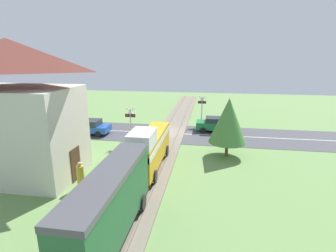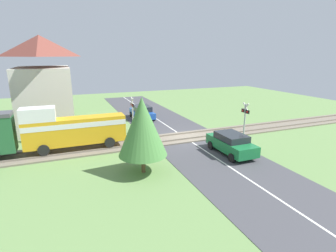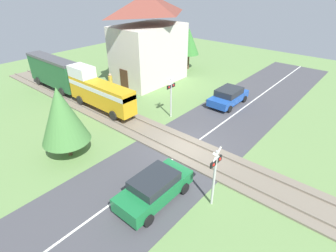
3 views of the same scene
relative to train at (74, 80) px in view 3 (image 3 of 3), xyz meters
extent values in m
plane|color=#66894C|center=(0.00, -12.59, -1.86)|extent=(60.00, 60.00, 0.00)
cube|color=#424247|center=(0.00, -12.59, -1.85)|extent=(48.00, 6.40, 0.02)
cube|color=silver|center=(0.00, -12.59, -1.84)|extent=(48.00, 0.12, 0.00)
cube|color=#756B5B|center=(0.00, -12.59, -1.80)|extent=(2.80, 48.00, 0.12)
cube|color=slate|center=(-0.72, -12.59, -1.68)|extent=(0.10, 48.00, 0.12)
cube|color=slate|center=(0.72, -12.59, -1.68)|extent=(0.10, 48.00, 0.12)
cube|color=gold|center=(0.00, -3.91, -0.29)|extent=(1.35, 6.93, 1.90)
cube|color=silver|center=(0.00, -3.91, 0.23)|extent=(1.37, 6.93, 0.36)
cube|color=silver|center=(0.00, -1.55, 1.11)|extent=(1.35, 2.22, 0.90)
cylinder|color=black|center=(-0.72, -6.13, -1.24)|extent=(0.14, 0.76, 0.76)
cylinder|color=black|center=(0.72, -6.13, -1.24)|extent=(0.14, 0.76, 0.76)
cylinder|color=black|center=(-0.72, -1.69, -1.24)|extent=(0.14, 0.76, 0.76)
cylinder|color=black|center=(0.72, -1.69, -1.24)|extent=(0.14, 0.76, 0.76)
cube|color=#235B33|center=(0.00, 3.47, -0.04)|extent=(1.35, 7.03, 2.40)
cube|color=#47474C|center=(0.00, 3.47, 1.28)|extent=(1.41, 7.03, 0.24)
cylinder|color=black|center=(-0.72, 1.22, -1.24)|extent=(0.14, 0.76, 0.76)
cylinder|color=black|center=(0.72, 1.22, -1.24)|extent=(0.14, 0.76, 0.76)
cylinder|color=black|center=(-0.72, 5.72, -1.24)|extent=(0.14, 0.76, 0.76)
cylinder|color=black|center=(0.72, 5.72, -1.24)|extent=(0.14, 0.76, 0.76)
cube|color=#197038|center=(-4.57, -14.03, -1.19)|extent=(4.12, 1.71, 0.73)
cube|color=#23282D|center=(-4.57, -14.03, -0.60)|extent=(2.27, 1.58, 0.45)
cylinder|color=black|center=(-3.23, -13.18, -1.56)|extent=(0.60, 0.18, 0.60)
cylinder|color=black|center=(-3.23, -14.89, -1.56)|extent=(0.60, 0.18, 0.60)
cylinder|color=black|center=(-5.91, -13.18, -1.56)|extent=(0.60, 0.18, 0.60)
cylinder|color=black|center=(-5.91, -14.89, -1.56)|extent=(0.60, 0.18, 0.60)
cube|color=#1E4CA8|center=(8.03, -11.15, -1.25)|extent=(4.19, 1.83, 0.62)
cube|color=#23282D|center=(8.03, -11.15, -0.67)|extent=(2.31, 1.69, 0.54)
cylinder|color=black|center=(6.67, -12.07, -1.56)|extent=(0.60, 0.18, 0.60)
cylinder|color=black|center=(6.67, -10.23, -1.56)|extent=(0.60, 0.18, 0.60)
cylinder|color=black|center=(9.39, -12.07, -1.56)|extent=(0.60, 0.18, 0.60)
cylinder|color=black|center=(9.39, -10.23, -1.56)|extent=(0.60, 0.18, 0.60)
cylinder|color=#B7B7B7|center=(-2.94, -16.36, -0.27)|extent=(0.12, 0.12, 3.17)
cube|color=black|center=(-2.94, -16.36, 0.74)|extent=(0.90, 0.08, 0.28)
sphere|color=red|center=(-3.21, -16.36, 0.74)|extent=(0.18, 0.18, 0.18)
sphere|color=red|center=(-2.67, -16.36, 0.74)|extent=(0.18, 0.18, 0.18)
cube|color=silver|center=(-2.94, -16.36, 1.06)|extent=(0.72, 0.04, 0.72)
cube|color=silver|center=(-2.94, -16.36, 1.06)|extent=(0.72, 0.04, 0.72)
cylinder|color=#B7B7B7|center=(2.94, -8.83, -0.27)|extent=(0.12, 0.12, 3.17)
cube|color=black|center=(2.94, -8.83, 0.74)|extent=(0.90, 0.08, 0.28)
sphere|color=red|center=(3.21, -8.83, 0.74)|extent=(0.18, 0.18, 0.18)
sphere|color=red|center=(2.67, -8.83, 0.74)|extent=(0.18, 0.18, 0.18)
cube|color=silver|center=(2.94, -8.83, 1.06)|extent=(0.72, 0.04, 0.72)
cube|color=silver|center=(2.94, -8.83, 1.06)|extent=(0.72, 0.04, 0.72)
cube|color=beige|center=(7.96, -1.72, 1.02)|extent=(7.18, 4.59, 5.76)
pyramid|color=brown|center=(7.96, -1.72, 5.78)|extent=(7.76, 4.96, 1.88)
cube|color=#472D1E|center=(4.35, -1.72, -0.81)|extent=(0.06, 1.10, 2.10)
cylinder|color=gold|center=(3.50, -0.64, -1.14)|extent=(0.42, 0.42, 1.44)
sphere|color=tan|center=(3.50, -0.64, -0.29)|extent=(0.26, 0.26, 0.26)
cylinder|color=brown|center=(14.05, -2.31, -0.96)|extent=(0.24, 0.24, 1.80)
cone|color=#387A33|center=(14.05, -2.31, 1.41)|extent=(2.44, 2.44, 2.93)
cylinder|color=brown|center=(-5.21, -7.35, -1.30)|extent=(0.24, 0.24, 1.12)
cone|color=#477F3D|center=(-5.21, -7.35, 0.98)|extent=(2.87, 2.87, 3.44)
camera|label=1|loc=(-3.73, 12.32, 5.78)|focal=28.00mm
camera|label=2|loc=(-19.25, -3.32, 4.96)|focal=28.00mm
camera|label=3|loc=(-11.52, -20.80, 7.94)|focal=28.00mm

